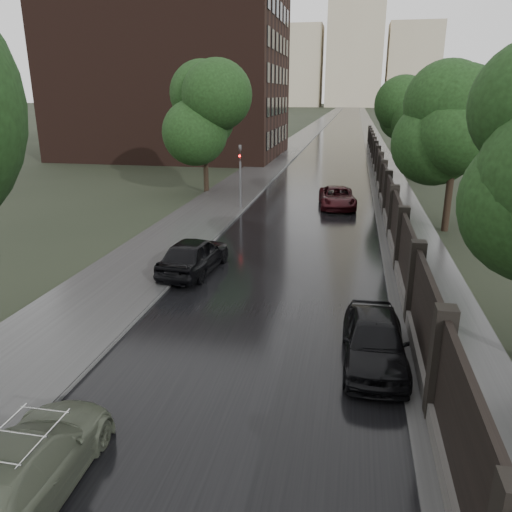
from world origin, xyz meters
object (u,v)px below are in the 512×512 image
object	(u,v)px
volga_sedan	(27,465)
car_right_near	(374,340)
car_right_far	(337,197)
hatchback_left	(194,255)
tree_right_b	(456,136)
traffic_light	(240,171)
tree_right_c	(416,119)
tree_left_far	(204,119)

from	to	relation	value
volga_sedan	car_right_near	xyz separation A→B (m)	(6.23, 5.92, 0.07)
volga_sedan	car_right_far	bearing A→B (deg)	-102.58
hatchback_left	car_right_near	xyz separation A→B (m)	(6.93, -6.03, -0.04)
tree_right_b	car_right_near	world-z (taller)	tree_right_b
traffic_light	volga_sedan	world-z (taller)	traffic_light
tree_right_c	traffic_light	size ratio (longest dim) A/B	1.75
traffic_light	volga_sedan	xyz separation A→B (m)	(1.39, -23.74, -1.77)
volga_sedan	car_right_near	world-z (taller)	car_right_near
car_right_far	hatchback_left	bearing A→B (deg)	-117.55
traffic_light	car_right_near	size ratio (longest dim) A/B	0.97
tree_right_b	traffic_light	world-z (taller)	tree_right_b
tree_right_b	volga_sedan	size ratio (longest dim) A/B	1.62
traffic_light	car_right_far	xyz separation A→B (m)	(5.94, 1.75, -1.74)
tree_left_far	car_right_near	distance (m)	25.88
hatchback_left	tree_right_c	bearing A→B (deg)	-107.35
car_right_near	volga_sedan	bearing A→B (deg)	-137.92
tree_right_c	car_right_far	world-z (taller)	tree_right_c
tree_right_b	traffic_light	xyz separation A→B (m)	(-11.80, 2.99, -2.55)
tree_left_far	tree_right_c	distance (m)	18.45
tree_right_b	hatchback_left	world-z (taller)	tree_right_b
tree_right_c	traffic_light	distance (m)	19.26
tree_right_b	hatchback_left	bearing A→B (deg)	-141.62
tree_left_far	car_right_far	distance (m)	11.17
traffic_light	volga_sedan	size ratio (longest dim) A/B	0.92
traffic_light	car_right_far	distance (m)	6.44
tree_left_far	hatchback_left	xyz separation A→B (m)	(4.40, -16.79, -4.50)
tree_left_far	tree_right_b	world-z (taller)	tree_left_far
hatchback_left	car_right_near	bearing A→B (deg)	144.09
tree_right_b	traffic_light	distance (m)	12.44
tree_left_far	hatchback_left	bearing A→B (deg)	-75.32
car_right_far	car_right_near	bearing A→B (deg)	-91.45
tree_right_c	volga_sedan	size ratio (longest dim) A/B	1.62
car_right_far	volga_sedan	bearing A→B (deg)	-106.49
car_right_near	car_right_far	distance (m)	19.64
volga_sedan	hatchback_left	bearing A→B (deg)	-89.13
tree_right_c	car_right_near	xyz separation A→B (m)	(-4.17, -32.83, -4.25)
tree_right_c	volga_sedan	xyz separation A→B (m)	(-10.41, -38.74, -4.32)
tree_right_c	car_right_near	world-z (taller)	tree_right_c
tree_left_far	volga_sedan	distance (m)	29.55
tree_right_b	car_right_far	distance (m)	8.67
hatchback_left	car_right_near	world-z (taller)	hatchback_left
traffic_light	tree_right_b	bearing A→B (deg)	-14.24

